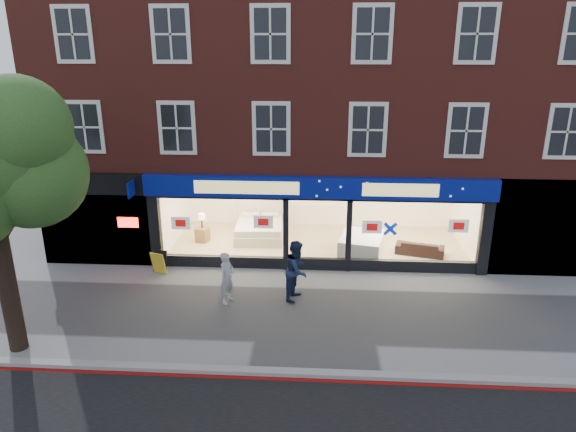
# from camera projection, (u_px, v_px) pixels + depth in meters

# --- Properties ---
(ground) EXTENTS (120.00, 120.00, 0.00)m
(ground) POSITION_uv_depth(u_px,v_px,m) (316.00, 314.00, 14.67)
(ground) COLOR gray
(ground) RESTS_ON ground
(kerb_line) EXTENTS (60.00, 0.10, 0.01)m
(kerb_line) POSITION_uv_depth(u_px,v_px,m) (314.00, 381.00, 11.74)
(kerb_line) COLOR #8C0A07
(kerb_line) RESTS_ON ground
(kerb_stone) EXTENTS (60.00, 0.25, 0.12)m
(kerb_stone) POSITION_uv_depth(u_px,v_px,m) (314.00, 373.00, 11.91)
(kerb_stone) COLOR gray
(kerb_stone) RESTS_ON ground
(showroom_floor) EXTENTS (11.00, 4.50, 0.10)m
(showroom_floor) POSITION_uv_depth(u_px,v_px,m) (317.00, 244.00, 19.62)
(showroom_floor) COLOR tan
(showroom_floor) RESTS_ON ground
(building) EXTENTS (19.00, 8.26, 10.30)m
(building) POSITION_uv_depth(u_px,v_px,m) (320.00, 62.00, 19.11)
(building) COLOR maroon
(building) RESTS_ON ground
(display_bed) EXTENTS (1.96, 2.34, 1.28)m
(display_bed) POSITION_uv_depth(u_px,v_px,m) (260.00, 228.00, 20.14)
(display_bed) COLOR beige
(display_bed) RESTS_ON showroom_floor
(bedside_table) EXTENTS (0.55, 0.55, 0.55)m
(bedside_table) POSITION_uv_depth(u_px,v_px,m) (203.00, 235.00, 19.70)
(bedside_table) COLOR brown
(bedside_table) RESTS_ON showroom_floor
(mattress_stack) EXTENTS (1.80, 2.08, 0.72)m
(mattress_stack) POSITION_uv_depth(u_px,v_px,m) (361.00, 245.00, 18.45)
(mattress_stack) COLOR white
(mattress_stack) RESTS_ON showroom_floor
(sofa) EXTENTS (1.82, 1.10, 0.50)m
(sofa) POSITION_uv_depth(u_px,v_px,m) (420.00, 248.00, 18.50)
(sofa) COLOR black
(sofa) RESTS_ON showroom_floor
(a_board) EXTENTS (0.59, 0.48, 0.79)m
(a_board) POSITION_uv_depth(u_px,v_px,m) (159.00, 262.00, 17.14)
(a_board) COLOR gold
(a_board) RESTS_ON ground
(pedestrian_grey) EXTENTS (0.59, 0.68, 1.58)m
(pedestrian_grey) POSITION_uv_depth(u_px,v_px,m) (227.00, 278.00, 15.09)
(pedestrian_grey) COLOR #A4A6AB
(pedestrian_grey) RESTS_ON ground
(pedestrian_blue) EXTENTS (0.95, 1.07, 1.85)m
(pedestrian_blue) POSITION_uv_depth(u_px,v_px,m) (297.00, 270.00, 15.28)
(pedestrian_blue) COLOR #162240
(pedestrian_blue) RESTS_ON ground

